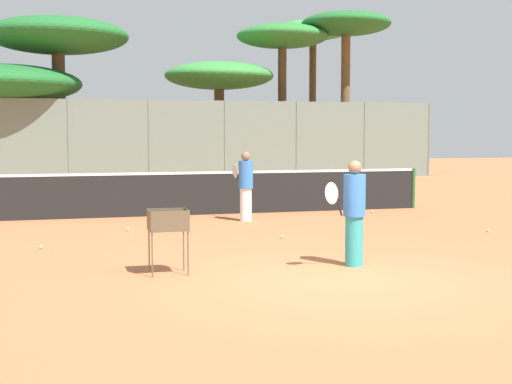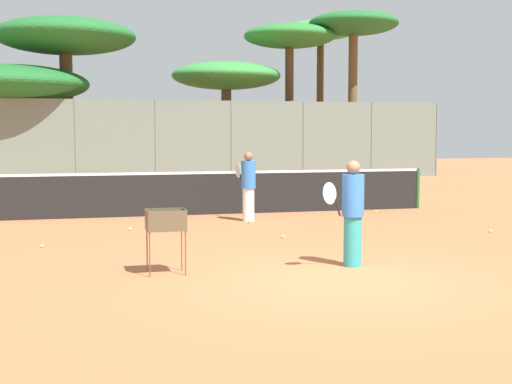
{
  "view_description": "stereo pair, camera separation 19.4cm",
  "coord_description": "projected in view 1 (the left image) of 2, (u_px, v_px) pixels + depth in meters",
  "views": [
    {
      "loc": [
        -3.66,
        -8.97,
        2.05
      ],
      "look_at": [
        -0.35,
        2.96,
        1.0
      ],
      "focal_mm": 50.0,
      "sensor_mm": 36.0,
      "label": 1
    },
    {
      "loc": [
        -3.48,
        -9.02,
        2.05
      ],
      "look_at": [
        -0.35,
        2.96,
        1.0
      ],
      "focal_mm": 50.0,
      "sensor_mm": 36.0,
      "label": 2
    }
  ],
  "objects": [
    {
      "name": "tennis_ball_0",
      "position": [
        488.0,
        230.0,
        14.58
      ],
      "size": [
        0.07,
        0.07,
        0.07
      ],
      "primitive_type": "sphere",
      "color": "#D1E54C",
      "rests_on": "ground_plane"
    },
    {
      "name": "ball_cart",
      "position": [
        168.0,
        225.0,
        10.22
      ],
      "size": [
        0.56,
        0.41,
        0.94
      ],
      "color": "brown",
      "rests_on": "ground_plane"
    },
    {
      "name": "tennis_net",
      "position": [
        212.0,
        192.0,
        17.65
      ],
      "size": [
        11.14,
        0.1,
        1.07
      ],
      "color": "#26592D",
      "rests_on": "ground_plane"
    },
    {
      "name": "tennis_ball_5",
      "position": [
        282.0,
        237.0,
        13.73
      ],
      "size": [
        0.07,
        0.07,
        0.07
      ],
      "primitive_type": "sphere",
      "color": "#D1E54C",
      "rests_on": "ground_plane"
    },
    {
      "name": "tennis_ball_4",
      "position": [
        128.0,
        229.0,
        14.77
      ],
      "size": [
        0.07,
        0.07,
        0.07
      ],
      "primitive_type": "sphere",
      "color": "#D1E54C",
      "rests_on": "ground_plane"
    },
    {
      "name": "tree_4",
      "position": [
        219.0,
        77.0,
        33.33
      ],
      "size": [
        5.1,
        5.1,
        5.3
      ],
      "color": "brown",
      "rests_on": "ground_plane"
    },
    {
      "name": "tree_0",
      "position": [
        5.0,
        85.0,
        29.6
      ],
      "size": [
        6.26,
        6.26,
        4.83
      ],
      "color": "brown",
      "rests_on": "ground_plane"
    },
    {
      "name": "player_red_cap",
      "position": [
        246.0,
        185.0,
        16.31
      ],
      "size": [
        0.35,
        0.87,
        1.59
      ],
      "rotation": [
        0.0,
        0.0,
        1.82
      ],
      "color": "white",
      "rests_on": "ground_plane"
    },
    {
      "name": "tree_3",
      "position": [
        282.0,
        40.0,
        33.7
      ],
      "size": [
        4.35,
        4.35,
        7.1
      ],
      "color": "brown",
      "rests_on": "ground_plane"
    },
    {
      "name": "tree_2",
      "position": [
        313.0,
        35.0,
        36.09
      ],
      "size": [
        3.8,
        3.8,
        7.65
      ],
      "color": "brown",
      "rests_on": "ground_plane"
    },
    {
      "name": "player_white_outfit",
      "position": [
        354.0,
        212.0,
        10.83
      ],
      "size": [
        0.82,
        0.51,
        1.62
      ],
      "rotation": [
        0.0,
        0.0,
        3.61
      ],
      "color": "teal",
      "rests_on": "ground_plane"
    },
    {
      "name": "tennis_ball_3",
      "position": [
        247.0,
        222.0,
        16.0
      ],
      "size": [
        0.07,
        0.07,
        0.07
      ],
      "primitive_type": "sphere",
      "color": "#D1E54C",
      "rests_on": "ground_plane"
    },
    {
      "name": "tree_1",
      "position": [
        346.0,
        29.0,
        33.73
      ],
      "size": [
        4.25,
        4.25,
        7.68
      ],
      "color": "brown",
      "rests_on": "ground_plane"
    },
    {
      "name": "ground_plane",
      "position": [
        338.0,
        282.0,
        9.76
      ],
      "size": [
        80.0,
        80.0,
        0.0
      ],
      "primitive_type": "plane",
      "color": "#B7663D"
    },
    {
      "name": "tennis_ball_2",
      "position": [
        372.0,
        211.0,
        18.11
      ],
      "size": [
        0.07,
        0.07,
        0.07
      ],
      "primitive_type": "sphere",
      "color": "#D1E54C",
      "rests_on": "ground_plane"
    },
    {
      "name": "back_fence",
      "position": [
        149.0,
        140.0,
        29.62
      ],
      "size": [
        26.02,
        0.08,
        3.37
      ],
      "color": "slate",
      "rests_on": "ground_plane"
    },
    {
      "name": "tennis_ball_7",
      "position": [
        41.0,
        247.0,
        12.53
      ],
      "size": [
        0.07,
        0.07,
        0.07
      ],
      "primitive_type": "sphere",
      "color": "#D1E54C",
      "rests_on": "ground_plane"
    },
    {
      "name": "tennis_ball_1",
      "position": [
        357.0,
        248.0,
        12.34
      ],
      "size": [
        0.07,
        0.07,
        0.07
      ],
      "primitive_type": "sphere",
      "color": "#D1E54C",
      "rests_on": "ground_plane"
    },
    {
      "name": "tree_5",
      "position": [
        58.0,
        38.0,
        30.17
      ],
      "size": [
        5.97,
        5.97,
        6.84
      ],
      "color": "brown",
      "rests_on": "ground_plane"
    }
  ]
}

